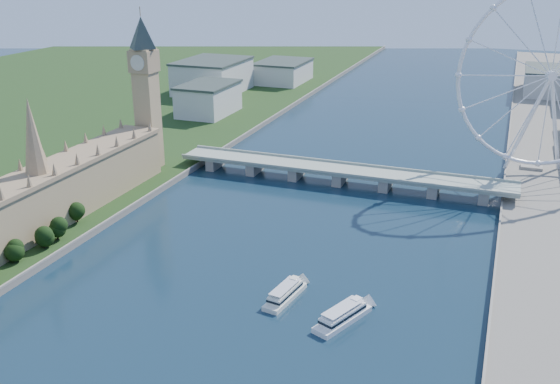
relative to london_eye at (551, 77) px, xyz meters
The scene contains 7 objects.
parliament_range 313.29m from the london_eye, 143.26° to the right, with size 24.00×200.00×70.00m.
big_ben 259.68m from the london_eye, 162.73° to the right, with size 20.02×20.02×110.00m.
westminster_bridge 145.38m from the london_eye, 155.34° to the right, with size 220.00×22.00×9.50m.
london_eye is the anchor object (origin of this frame).
city_skyline 226.06m from the london_eye, 111.50° to the left, with size 505.00×280.00×32.00m.
tour_boat_near 240.59m from the london_eye, 116.55° to the right, with size 7.73×30.22×6.68m, color silver, non-canonical shape.
tour_boat_far 237.90m from the london_eye, 109.27° to the right, with size 8.37×32.61×7.23m, color white, non-canonical shape.
Camera 1 is at (96.82, -72.70, 138.57)m, focal length 40.00 mm.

